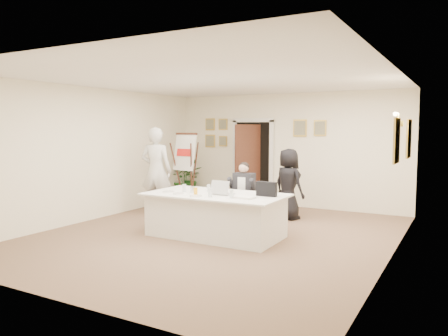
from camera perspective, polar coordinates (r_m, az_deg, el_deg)
floor at (r=8.04m, az=-1.04°, el=-8.76°), size 7.00×7.00×0.00m
ceiling at (r=7.85m, az=-1.08°, el=11.49°), size 6.00×7.00×0.02m
wall_back at (r=10.99m, az=8.16°, el=2.32°), size 6.00×0.10×2.80m
wall_front at (r=5.12m, az=-21.15°, el=-1.18°), size 6.00×0.10×2.80m
wall_left at (r=9.68m, az=-16.61°, el=1.78°), size 0.10×7.00×2.80m
wall_right at (r=6.83m, az=21.26°, el=0.32°), size 0.10×7.00×2.80m
doorway at (r=11.19m, az=3.58°, el=0.58°), size 1.14×0.86×2.20m
pictures_back_wall at (r=11.26m, az=4.32°, el=4.72°), size 3.40×0.06×0.80m
pictures_right_wall at (r=8.01m, az=22.31°, el=3.46°), size 0.06×2.20×0.80m
wall_sconce at (r=8.01m, az=21.90°, el=5.98°), size 0.20×0.30×0.24m
conference_table at (r=7.88m, az=-1.10°, el=-6.12°), size 2.49×1.33×0.78m
seated_man at (r=8.61m, az=2.49°, el=-3.44°), size 0.61×0.65×1.30m
flip_chart at (r=10.77m, az=-4.79°, el=-0.74°), size 0.64×0.43×1.79m
standing_man at (r=9.99m, az=-8.86°, el=-0.35°), size 0.82×0.65×1.97m
standing_woman at (r=9.42m, az=8.41°, el=-2.08°), size 0.87×0.74×1.51m
potted_palm at (r=12.08m, az=-4.91°, el=-1.38°), size 1.17×1.07×1.12m
laptop at (r=7.72m, az=-0.10°, el=-2.43°), size 0.37×0.38×0.28m
laptop_bag at (r=7.53m, az=5.58°, el=-2.75°), size 0.36×0.11×0.25m
paper_stack at (r=7.30m, az=2.70°, el=-3.85°), size 0.35×0.27×0.03m
plate_left at (r=8.07m, az=-7.27°, el=-3.09°), size 0.23×0.23×0.01m
plate_mid at (r=7.81m, az=-5.93°, el=-3.35°), size 0.26×0.26×0.01m
plate_near at (r=7.51m, az=-3.68°, el=-3.67°), size 0.30×0.30×0.01m
glass_a at (r=8.06m, az=-5.22°, el=-2.63°), size 0.09×0.09×0.14m
glass_b at (r=7.43m, az=-1.83°, el=-3.27°), size 0.07×0.07×0.14m
glass_c at (r=7.30m, az=0.98°, el=-3.42°), size 0.07×0.07×0.14m
glass_d at (r=8.02m, az=-2.02°, el=-2.65°), size 0.07×0.07×0.14m
oj_glass at (r=7.66m, az=-3.73°, el=-3.06°), size 0.08×0.08×0.13m
steel_jug at (r=7.94m, az=-4.08°, el=-2.85°), size 0.11×0.11×0.11m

